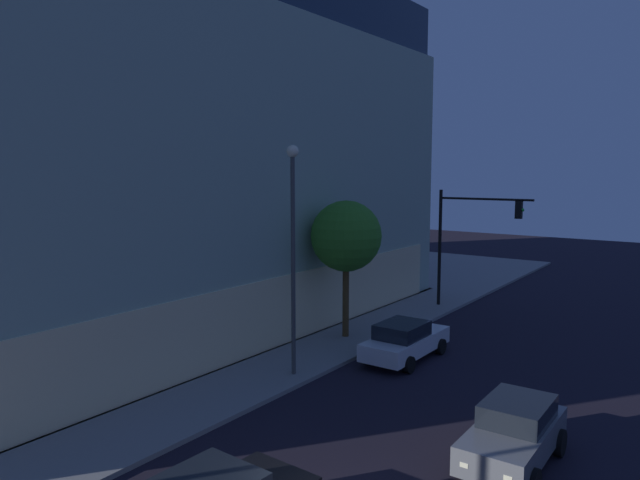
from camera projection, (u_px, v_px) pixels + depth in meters
name	position (u px, v px, depth m)	size (l,w,h in m)	color
modern_building	(81.00, 153.00, 31.79)	(30.33, 27.62, 17.04)	#4C4C51
traffic_light_far_corner	(468.00, 229.00, 31.32)	(0.47, 4.97, 6.34)	black
street_lamp_sidewalk	(293.00, 233.00, 20.94)	(0.44, 0.44, 8.28)	#454545
sidewalk_tree	(346.00, 237.00, 25.90)	(3.14, 3.14, 6.09)	#523A1E
car_grey	(514.00, 433.00, 15.12)	(4.08, 1.96, 1.65)	slate
car_white	(405.00, 340.00, 23.54)	(4.58, 2.03, 1.56)	silver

